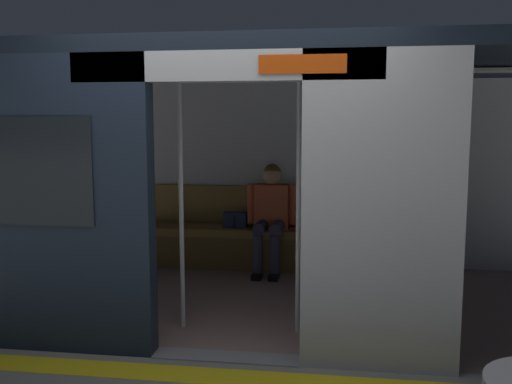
{
  "coord_description": "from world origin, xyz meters",
  "views": [
    {
      "loc": [
        -0.75,
        3.73,
        1.67
      ],
      "look_at": [
        -0.02,
        -1.37,
        1.01
      ],
      "focal_mm": 39.4,
      "sensor_mm": 36.0,
      "label": 1
    }
  ],
  "objects_px": {
    "train_car": "(245,138)",
    "grab_pole_far": "(298,201)",
    "bench_seat": "(268,238)",
    "grab_pole_door": "(181,199)",
    "book": "(300,228)",
    "handbag": "(235,220)",
    "person_seated": "(271,210)"
  },
  "relations": [
    {
      "from": "handbag",
      "to": "grab_pole_door",
      "type": "distance_m",
      "value": 2.01
    },
    {
      "from": "handbag",
      "to": "grab_pole_door",
      "type": "height_order",
      "value": "grab_pole_door"
    },
    {
      "from": "bench_seat",
      "to": "book",
      "type": "distance_m",
      "value": 0.38
    },
    {
      "from": "train_car",
      "to": "bench_seat",
      "type": "relative_size",
      "value": 2.01
    },
    {
      "from": "person_seated",
      "to": "book",
      "type": "relative_size",
      "value": 5.41
    },
    {
      "from": "train_car",
      "to": "book",
      "type": "xyz_separation_m",
      "value": [
        -0.43,
        -1.14,
        -1.03
      ]
    },
    {
      "from": "book",
      "to": "grab_pole_door",
      "type": "relative_size",
      "value": 0.1
    },
    {
      "from": "train_car",
      "to": "grab_pole_far",
      "type": "distance_m",
      "value": 1.03
    },
    {
      "from": "train_car",
      "to": "book",
      "type": "height_order",
      "value": "train_car"
    },
    {
      "from": "grab_pole_door",
      "to": "handbag",
      "type": "bearing_deg",
      "value": -92.45
    },
    {
      "from": "person_seated",
      "to": "grab_pole_door",
      "type": "height_order",
      "value": "grab_pole_door"
    },
    {
      "from": "grab_pole_door",
      "to": "book",
      "type": "bearing_deg",
      "value": -113.25
    },
    {
      "from": "train_car",
      "to": "grab_pole_far",
      "type": "height_order",
      "value": "train_car"
    },
    {
      "from": "handbag",
      "to": "grab_pole_far",
      "type": "height_order",
      "value": "grab_pole_far"
    },
    {
      "from": "person_seated",
      "to": "handbag",
      "type": "relative_size",
      "value": 4.58
    },
    {
      "from": "bench_seat",
      "to": "grab_pole_far",
      "type": "xyz_separation_m",
      "value": [
        -0.46,
        1.87,
        0.7
      ]
    },
    {
      "from": "person_seated",
      "to": "handbag",
      "type": "height_order",
      "value": "person_seated"
    },
    {
      "from": "grab_pole_door",
      "to": "grab_pole_far",
      "type": "relative_size",
      "value": 1.0
    },
    {
      "from": "bench_seat",
      "to": "person_seated",
      "type": "xyz_separation_m",
      "value": [
        -0.04,
        0.05,
        0.33
      ]
    },
    {
      "from": "train_car",
      "to": "person_seated",
      "type": "relative_size",
      "value": 5.37
    },
    {
      "from": "train_car",
      "to": "bench_seat",
      "type": "height_order",
      "value": "train_car"
    },
    {
      "from": "bench_seat",
      "to": "person_seated",
      "type": "distance_m",
      "value": 0.33
    },
    {
      "from": "bench_seat",
      "to": "grab_pole_door",
      "type": "bearing_deg",
      "value": 76.28
    },
    {
      "from": "handbag",
      "to": "grab_pole_door",
      "type": "bearing_deg",
      "value": 87.55
    },
    {
      "from": "grab_pole_far",
      "to": "book",
      "type": "bearing_deg",
      "value": -86.93
    },
    {
      "from": "bench_seat",
      "to": "person_seated",
      "type": "bearing_deg",
      "value": 126.43
    },
    {
      "from": "handbag",
      "to": "book",
      "type": "relative_size",
      "value": 1.18
    },
    {
      "from": "person_seated",
      "to": "grab_pole_door",
      "type": "xyz_separation_m",
      "value": [
        0.5,
        1.84,
        0.37
      ]
    },
    {
      "from": "bench_seat",
      "to": "grab_pole_door",
      "type": "distance_m",
      "value": 2.07
    },
    {
      "from": "handbag",
      "to": "grab_pole_far",
      "type": "bearing_deg",
      "value": 113.77
    },
    {
      "from": "person_seated",
      "to": "book",
      "type": "distance_m",
      "value": 0.39
    },
    {
      "from": "grab_pole_door",
      "to": "grab_pole_far",
      "type": "bearing_deg",
      "value": -178.23
    }
  ]
}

